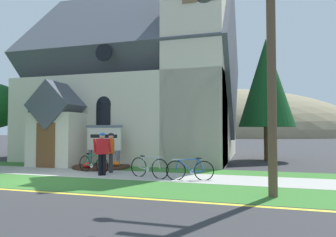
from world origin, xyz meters
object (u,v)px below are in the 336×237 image
cyclist_in_white_jersey (111,150)px  bicycle_yellow (149,167)px  bicycle_silver (93,164)px  cyclist_in_green_jersey (102,150)px  church_sign (104,139)px  utility_pole (267,33)px  bicycle_green (190,170)px  roadside_conifer (266,83)px

cyclist_in_white_jersey → bicycle_yellow: bearing=-21.2°
bicycle_silver → cyclist_in_green_jersey: (0.75, -0.62, 0.61)m
bicycle_yellow → cyclist_in_white_jersey: (-1.93, 0.75, 0.57)m
cyclist_in_white_jersey → church_sign: bearing=126.2°
church_sign → bicycle_silver: (0.43, -1.74, -0.95)m
cyclist_in_green_jersey → church_sign: bearing=116.5°
bicycle_silver → cyclist_in_white_jersey: size_ratio=1.02×
bicycle_yellow → cyclist_in_white_jersey: cyclist_in_white_jersey is taller
bicycle_yellow → bicycle_silver: bicycle_yellow is taller
church_sign → bicycle_yellow: (3.09, -2.33, -0.93)m
utility_pole → bicycle_yellow: bearing=153.3°
bicycle_yellow → cyclist_in_white_jersey: 2.15m
cyclist_in_green_jersey → bicycle_green: bearing=-1.9°
bicycle_silver → cyclist_in_white_jersey: bearing=11.7°
church_sign → bicycle_silver: 2.03m
utility_pole → roadside_conifer: (0.35, 9.65, 0.08)m
bicycle_yellow → utility_pole: size_ratio=0.21×
bicycle_silver → cyclist_in_white_jersey: cyclist_in_white_jersey is taller
utility_pole → church_sign: bearing=148.6°
roadside_conifer → bicycle_yellow: bearing=-120.5°
church_sign → utility_pole: size_ratio=0.25×
church_sign → cyclist_in_white_jersey: church_sign is taller
cyclist_in_white_jersey → utility_pole: 7.51m
church_sign → cyclist_in_green_jersey: 2.65m
bicycle_yellow → roadside_conifer: bearing=59.5°
church_sign → bicycle_green: size_ratio=1.19×
bicycle_silver → roadside_conifer: (7.13, 6.99, 4.12)m
bicycle_silver → utility_pole: 8.33m
cyclist_in_green_jersey → cyclist_in_white_jersey: bearing=91.1°
bicycle_green → utility_pole: 5.14m
bicycle_silver → cyclist_in_white_jersey: 0.95m
church_sign → utility_pole: bearing=-31.4°
church_sign → bicycle_yellow: size_ratio=1.20×
cyclist_in_white_jersey → roadside_conifer: (6.40, 6.83, 3.53)m
church_sign → cyclist_in_white_jersey: bearing=-53.8°
bicycle_green → cyclist_in_green_jersey: cyclist_in_green_jersey is taller
bicycle_yellow → cyclist_in_white_jersey: size_ratio=1.01×
bicycle_green → bicycle_silver: 4.31m
bicycle_green → roadside_conifer: bearing=69.5°
bicycle_green → utility_pole: size_ratio=0.21×
bicycle_green → utility_pole: utility_pole is taller
bicycle_green → roadside_conifer: size_ratio=0.24×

